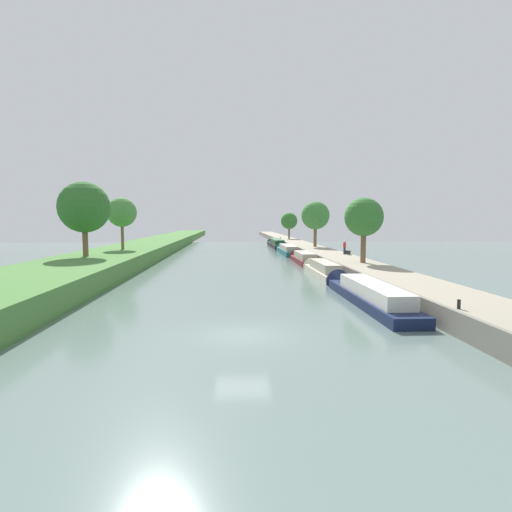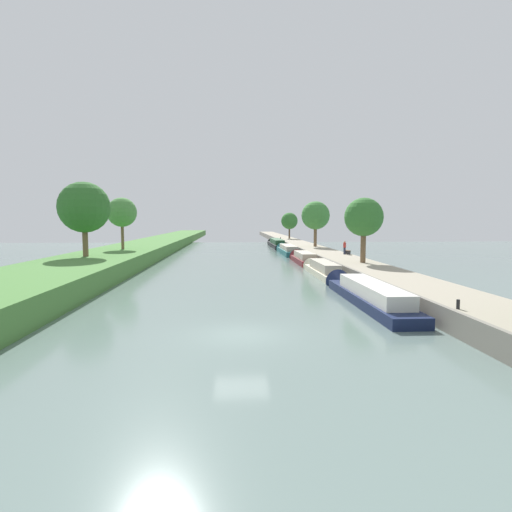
# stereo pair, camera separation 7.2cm
# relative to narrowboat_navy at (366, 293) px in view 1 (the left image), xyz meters

# --- Properties ---
(ground_plane) EXTENTS (160.00, 160.00, 0.00)m
(ground_plane) POSITION_rel_narrowboat_navy_xyz_m (-8.18, -7.25, -0.58)
(ground_plane) COLOR slate
(right_towpath) EXTENTS (4.36, 260.00, 1.13)m
(right_towpath) POSITION_rel_narrowboat_navy_xyz_m (3.84, -7.25, -0.01)
(right_towpath) COLOR #9E937F
(right_towpath) RESTS_ON ground_plane
(stone_quay) EXTENTS (0.25, 260.00, 1.18)m
(stone_quay) POSITION_rel_narrowboat_navy_xyz_m (1.53, -7.25, 0.01)
(stone_quay) COLOR gray
(stone_quay) RESTS_ON ground_plane
(narrowboat_navy) EXTENTS (2.07, 14.02, 2.11)m
(narrowboat_navy) POSITION_rel_narrowboat_navy_xyz_m (0.00, 0.00, 0.00)
(narrowboat_navy) COLOR #141E42
(narrowboat_navy) RESTS_ON ground_plane
(narrowboat_cream) EXTENTS (1.81, 11.07, 1.97)m
(narrowboat_cream) POSITION_rel_narrowboat_navy_xyz_m (0.06, 13.14, -0.02)
(narrowboat_cream) COLOR beige
(narrowboat_cream) RESTS_ON ground_plane
(narrowboat_maroon) EXTENTS (2.04, 10.47, 2.05)m
(narrowboat_maroon) POSITION_rel_narrowboat_navy_xyz_m (0.24, 24.82, -0.03)
(narrowboat_maroon) COLOR maroon
(narrowboat_maroon) RESTS_ON ground_plane
(narrowboat_teal) EXTENTS (2.08, 13.60, 2.06)m
(narrowboat_teal) POSITION_rel_narrowboat_navy_xyz_m (0.09, 38.36, 0.02)
(narrowboat_teal) COLOR #195B60
(narrowboat_teal) RESTS_ON ground_plane
(narrowboat_black) EXTENTS (2.09, 17.03, 2.24)m
(narrowboat_black) POSITION_rel_narrowboat_navy_xyz_m (0.10, 54.73, 0.09)
(narrowboat_black) COLOR black
(narrowboat_black) RESTS_ON ground_plane
(tree_rightbank_midnear) EXTENTS (3.75, 3.75, 6.33)m
(tree_rightbank_midnear) POSITION_rel_narrowboat_navy_xyz_m (4.20, 13.53, 4.96)
(tree_rightbank_midnear) COLOR brown
(tree_rightbank_midnear) RESTS_ON right_towpath
(tree_rightbank_midfar) EXTENTS (4.41, 4.41, 7.09)m
(tree_rightbank_midfar) POSITION_rel_narrowboat_navy_xyz_m (4.50, 38.16, 5.41)
(tree_rightbank_midfar) COLOR brown
(tree_rightbank_midfar) RESTS_ON right_towpath
(tree_rightbank_far) EXTENTS (3.71, 3.71, 5.84)m
(tree_rightbank_far) POSITION_rel_narrowboat_navy_xyz_m (4.30, 65.95, 4.52)
(tree_rightbank_far) COLOR #4C3828
(tree_rightbank_far) RESTS_ON right_towpath
(tree_leftbank_downstream) EXTENTS (3.65, 3.65, 6.41)m
(tree_leftbank_downstream) POSITION_rel_narrowboat_navy_xyz_m (-22.27, 26.52, 5.65)
(tree_leftbank_downstream) COLOR brown
(tree_leftbank_downstream) RESTS_ON left_grassy_bank
(tree_leftbank_upstream) EXTENTS (5.03, 5.03, 7.40)m
(tree_leftbank_upstream) POSITION_rel_narrowboat_navy_xyz_m (-23.20, 16.06, 5.95)
(tree_leftbank_upstream) COLOR brown
(tree_leftbank_upstream) RESTS_ON left_grassy_bank
(person_walking) EXTENTS (0.34, 0.34, 1.66)m
(person_walking) POSITION_rel_narrowboat_navy_xyz_m (5.09, 23.35, 1.43)
(person_walking) COLOR #282D42
(person_walking) RESTS_ON right_towpath
(mooring_bollard_near) EXTENTS (0.16, 0.16, 0.45)m
(mooring_bollard_near) POSITION_rel_narrowboat_navy_xyz_m (1.96, -7.43, 0.78)
(mooring_bollard_near) COLOR black
(mooring_bollard_near) RESTS_ON right_towpath
(mooring_bollard_far) EXTENTS (0.16, 0.16, 0.45)m
(mooring_bollard_far) POSITION_rel_narrowboat_navy_xyz_m (1.96, 62.89, 0.78)
(mooring_bollard_far) COLOR black
(mooring_bollard_far) RESTS_ON right_towpath
(park_bench) EXTENTS (0.44, 1.50, 0.47)m
(park_bench) POSITION_rel_narrowboat_navy_xyz_m (5.57, 23.71, 0.90)
(park_bench) COLOR #333338
(park_bench) RESTS_ON right_towpath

